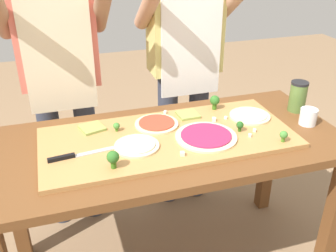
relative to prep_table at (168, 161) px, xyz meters
name	(u,v)px	position (x,y,z in m)	size (l,w,h in m)	color
prep_table	(168,161)	(0.00, 0.00, 0.00)	(1.61, 0.73, 0.79)	brown
cutting_board	(168,137)	(0.00, 0.00, 0.12)	(1.13, 0.50, 0.02)	#B27F47
chefs_knife	(72,156)	(-0.43, -0.05, 0.14)	(0.28, 0.05, 0.02)	#B7BABF
pizza_whole_white_garlic	(250,116)	(0.44, 0.06, 0.14)	(0.20, 0.20, 0.02)	beige
pizza_whole_cheese_artichoke	(137,145)	(-0.16, -0.05, 0.14)	(0.19, 0.19, 0.02)	beige
pizza_whole_tomato_red	(157,124)	(-0.02, 0.12, 0.14)	(0.21, 0.21, 0.02)	beige
pizza_whole_beet_magenta	(206,136)	(0.16, -0.07, 0.14)	(0.28, 0.28, 0.02)	beige
pizza_slice_far_right	(188,115)	(0.15, 0.17, 0.14)	(0.10, 0.10, 0.01)	#899E4C
pizza_slice_center	(92,128)	(-0.32, 0.17, 0.14)	(0.10, 0.10, 0.01)	#899E4C
broccoli_floret_back_right	(240,125)	(0.33, -0.06, 0.17)	(0.03, 0.03, 0.05)	#2C5915
broccoli_floret_back_mid	(113,158)	(-0.28, -0.18, 0.18)	(0.05, 0.05, 0.07)	#366618
broccoli_floret_front_mid	(284,135)	(0.46, -0.20, 0.17)	(0.04, 0.04, 0.05)	#487A23
broccoli_floret_front_left	(116,126)	(-0.21, 0.11, 0.16)	(0.03, 0.03, 0.04)	#487A23
broccoli_floret_back_left	(215,101)	(0.31, 0.20, 0.18)	(0.05, 0.05, 0.07)	#366618
cheese_crumble_a	(182,154)	(0.01, -0.18, 0.14)	(0.02, 0.02, 0.02)	silver
cheese_crumble_b	(255,130)	(0.39, -0.08, 0.14)	(0.01, 0.01, 0.01)	silver
cheese_crumble_c	(226,118)	(0.32, 0.08, 0.14)	(0.01, 0.01, 0.01)	white
cheese_crumble_d	(165,112)	(0.05, 0.23, 0.14)	(0.01, 0.01, 0.01)	silver
cheese_crumble_e	(214,119)	(0.25, 0.07, 0.14)	(0.02, 0.02, 0.02)	white
cheese_crumble_f	(250,135)	(0.35, -0.12, 0.14)	(0.01, 0.01, 0.01)	silver
flour_cup	(308,118)	(0.69, -0.05, 0.15)	(0.08, 0.08, 0.08)	white
sauce_jar	(298,96)	(0.73, 0.10, 0.19)	(0.09, 0.09, 0.16)	#517033
cook_left	(59,66)	(-0.42, 0.56, 0.32)	(0.54, 0.39, 1.67)	#333847
cook_right	(185,54)	(0.28, 0.56, 0.32)	(0.54, 0.39, 1.67)	#333847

